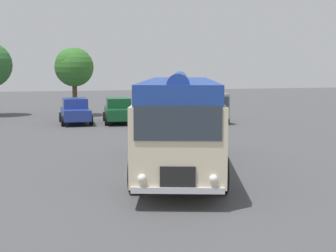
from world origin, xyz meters
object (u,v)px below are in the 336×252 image
Objects in this scene: car_mid_left at (119,110)px; car_mid_right at (159,108)px; car_near_left at (75,111)px; box_van at (201,101)px; vintage_bus at (179,117)px.

car_mid_right is at bearing 10.26° from car_mid_left.
car_near_left and car_mid_right have the same top height.
car_near_left is 2.84m from car_mid_left.
box_van is (8.57, -0.61, 0.52)m from car_near_left.
car_mid_right is (5.72, 0.13, 0.00)m from car_near_left.
vintage_bus is at bearing -112.33° from box_van.
box_van is at bearing 67.67° from vintage_bus.
box_van is (5.76, -0.21, 0.52)m from car_mid_left.
car_mid_left is at bearing -169.74° from car_mid_right.
box_van is at bearing -14.43° from car_mid_right.
box_van is at bearing -4.06° from car_near_left.
car_mid_left is at bearing -8.09° from car_near_left.
box_van is (6.05, 14.73, -0.53)m from vintage_bus.
car_near_left and car_mid_left have the same top height.
car_near_left is at bearing -178.74° from car_mid_right.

